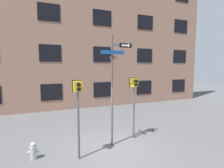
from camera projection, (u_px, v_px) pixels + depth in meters
name	position (u px, v px, depth m)	size (l,w,h in m)	color
ground_plane	(113.00, 148.00, 7.19)	(60.00, 60.00, 0.00)	#515154
building_facade	(76.00, 16.00, 13.46)	(24.00, 0.63, 14.42)	#936B56
street_sign_pole	(114.00, 82.00, 7.25)	(1.39, 0.74, 4.63)	#4C4C51
pedestrian_signal_left	(78.00, 99.00, 6.16)	(0.35, 0.40, 2.87)	#4C4C51
pedestrian_signal_right	(134.00, 92.00, 8.01)	(0.36, 0.40, 2.84)	#4C4C51
fire_hydrant	(33.00, 151.00, 6.34)	(0.40, 0.24, 0.63)	#A5A5A8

